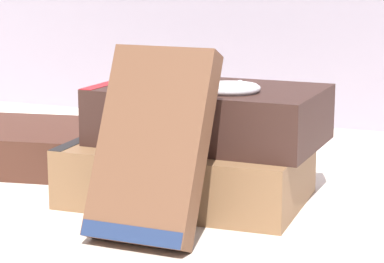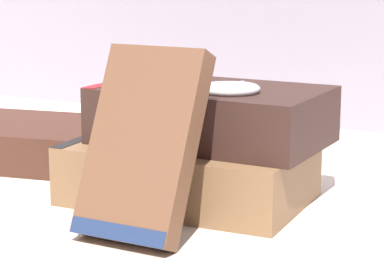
# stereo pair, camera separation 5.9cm
# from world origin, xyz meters

# --- Properties ---
(ground_plane) EXTENTS (3.00, 3.00, 0.00)m
(ground_plane) POSITION_xyz_m (0.00, 0.00, 0.00)
(ground_plane) COLOR beige
(book_flat_bottom) EXTENTS (0.21, 0.14, 0.05)m
(book_flat_bottom) POSITION_xyz_m (-0.02, 0.02, 0.03)
(book_flat_bottom) COLOR brown
(book_flat_bottom) RESTS_ON ground_plane
(book_flat_top) EXTENTS (0.19, 0.12, 0.05)m
(book_flat_top) POSITION_xyz_m (-0.01, 0.04, 0.07)
(book_flat_top) COLOR #331E19
(book_flat_top) RESTS_ON book_flat_bottom
(book_side_left) EXTENTS (0.22, 0.17, 0.04)m
(book_side_left) POSITION_xyz_m (-0.24, 0.07, 0.02)
(book_side_left) COLOR #422319
(book_side_left) RESTS_ON ground_plane
(book_leaning_front) EXTENTS (0.08, 0.08, 0.14)m
(book_leaning_front) POSITION_xyz_m (-0.00, -0.08, 0.07)
(book_leaning_front) COLOR brown
(book_leaning_front) RESTS_ON ground_plane
(pocket_watch) EXTENTS (0.05, 0.05, 0.01)m
(pocket_watch) POSITION_xyz_m (0.03, 0.02, 0.10)
(pocket_watch) COLOR silver
(pocket_watch) RESTS_ON book_flat_top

